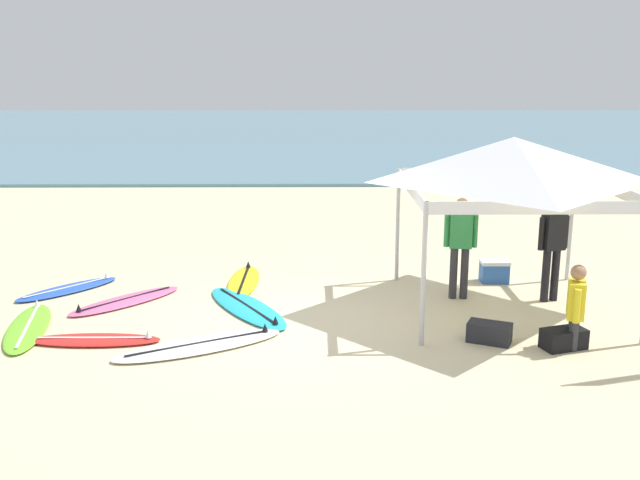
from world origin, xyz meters
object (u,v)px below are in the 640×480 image
Objects in this scene: surfboard_white at (200,345)px; cooler_box at (494,271)px; gear_bag_by_pole at (564,339)px; gear_bag_near_tent at (489,333)px; surfboard_cyan at (247,307)px; person_yellow at (576,303)px; person_black at (553,243)px; surfboard_lime at (28,327)px; surfboard_blue at (68,289)px; surfboard_red at (95,340)px; canopy_tent at (513,161)px; surfboard_yellow at (244,281)px; person_green at (460,241)px; surfboard_pink at (125,301)px.

surfboard_white is 4.92× the size of cooler_box.
cooler_box is at bearing 93.77° from gear_bag_by_pole.
surfboard_cyan is at bearing 158.30° from gear_bag_near_tent.
gear_bag_near_tent is 1.20× the size of cooler_box.
person_yellow reaches higher than cooler_box.
person_black is at bearing 77.72° from gear_bag_by_pole.
surfboard_lime is 1.87m from surfboard_blue.
gear_bag_near_tent is at bearing -21.70° from surfboard_cyan.
surfboard_white is (1.51, -0.21, -0.00)m from surfboard_red.
surfboard_red is 0.76× the size of surfboard_white.
canopy_tent is 5.11m from surfboard_yellow.
surfboard_cyan and surfboard_yellow have the same top height.
gear_bag_by_pole is at bearing -19.03° from surfboard_blue.
surfboard_cyan is 4.75× the size of cooler_box.
canopy_tent is at bearing 6.99° from surfboard_lime.
person_green is 1.47m from cooler_box.
person_black is at bearing -5.79° from person_green.
person_green reaches higher than person_yellow.
surfboard_pink is at bearing 177.02° from canopy_tent.
surfboard_yellow is at bearing 56.70° from surfboard_red.
person_yellow reaches higher than surfboard_pink.
cooler_box reaches higher than surfboard_pink.
surfboard_blue is (-1.16, 2.38, 0.00)m from surfboard_red.
surfboard_cyan is at bearing 34.03° from surfboard_red.
person_black is at bearing 0.37° from surfboard_pink.
surfboard_blue is 2.85× the size of gear_bag_near_tent.
surfboard_red and surfboard_white have the same top height.
person_black is at bearing 81.06° from person_yellow.
surfboard_blue is 3.72m from surfboard_white.
surfboard_cyan is at bearing 159.91° from gear_bag_by_pole.
surfboard_yellow is 5.35m from person_black.
surfboard_cyan is at bearing -161.23° from cooler_box.
person_black is at bearing 19.83° from surfboard_white.
surfboard_cyan is at bearing -17.50° from surfboard_blue.
gear_bag_near_tent reaches higher than surfboard_lime.
person_yellow is 2.00× the size of gear_bag_by_pole.
person_yellow reaches higher than surfboard_lime.
surfboard_cyan is 1.45m from surfboard_yellow.
cooler_box is at bearing 3.52° from surfboard_blue.
person_green is 1.43× the size of person_yellow.
canopy_tent is 2.63m from cooler_box.
surfboard_cyan is 4.57m from cooler_box.
gear_bag_near_tent reaches higher than surfboard_blue.
surfboard_cyan is 1.20× the size of surfboard_yellow.
person_yellow is at bearing 1.52° from gear_bag_by_pole.
canopy_tent is 1.64× the size of surfboard_yellow.
surfboard_yellow is 3.04m from surfboard_white.
gear_bag_near_tent is (3.55, -1.41, 0.10)m from surfboard_cyan.
surfboard_red is at bearing -24.16° from surfboard_lime.
surfboard_white is at bearing -44.11° from surfboard_blue.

